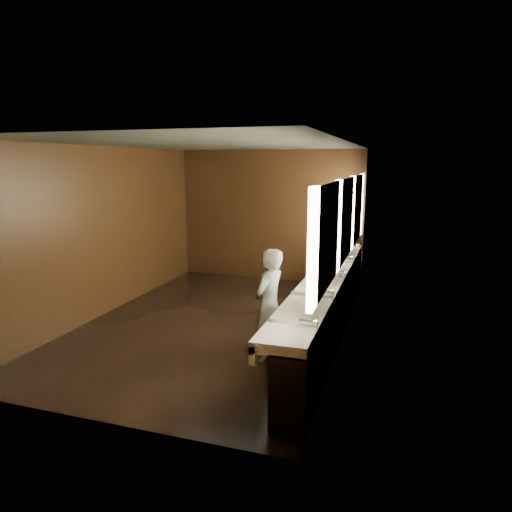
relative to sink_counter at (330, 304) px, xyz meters
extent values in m
plane|color=black|center=(-1.79, 0.00, -0.50)|extent=(6.00, 6.00, 0.00)
cube|color=#2D2D2B|center=(-1.79, 0.00, 2.30)|extent=(4.00, 6.00, 0.02)
cube|color=black|center=(-1.79, 3.00, 0.90)|extent=(4.00, 0.02, 2.80)
cube|color=black|center=(-1.79, -3.00, 0.90)|extent=(4.00, 0.02, 2.80)
cube|color=black|center=(-3.79, 0.00, 0.90)|extent=(0.02, 6.00, 2.80)
cube|color=black|center=(0.21, 0.00, 0.90)|extent=(0.02, 6.00, 2.80)
cube|color=black|center=(0.03, 0.00, -0.09)|extent=(0.36, 5.40, 0.81)
cube|color=white|center=(-0.07, 0.00, 0.35)|extent=(0.55, 5.40, 0.12)
cube|color=white|center=(-0.31, 0.00, 0.27)|extent=(0.06, 5.40, 0.18)
cylinder|color=silver|center=(0.12, -2.20, 0.49)|extent=(0.18, 0.04, 0.04)
cylinder|color=silver|center=(0.12, -1.10, 0.49)|extent=(0.18, 0.04, 0.04)
cylinder|color=silver|center=(0.12, 0.00, 0.49)|extent=(0.18, 0.04, 0.04)
cylinder|color=silver|center=(0.12, 1.10, 0.49)|extent=(0.18, 0.04, 0.04)
cylinder|color=silver|center=(0.12, 2.20, 0.49)|extent=(0.18, 0.04, 0.04)
cube|color=#FCF2C4|center=(0.18, -2.40, 1.25)|extent=(0.06, 0.22, 1.15)
cube|color=white|center=(0.19, -1.60, 1.25)|extent=(0.03, 1.32, 1.15)
cube|color=#FCF2C4|center=(0.18, -0.80, 1.25)|extent=(0.06, 0.23, 1.15)
cube|color=white|center=(0.19, 0.00, 1.25)|extent=(0.03, 1.32, 1.15)
cube|color=#FCF2C4|center=(0.18, 0.80, 1.25)|extent=(0.06, 0.23, 1.15)
cube|color=white|center=(0.19, 1.60, 1.25)|extent=(0.03, 1.32, 1.15)
cube|color=#FCF2C4|center=(0.18, 2.40, 1.25)|extent=(0.06, 0.22, 1.15)
imported|color=#7EA8BC|center=(-0.62, -1.06, 0.24)|extent=(0.47, 0.61, 1.47)
cylinder|color=black|center=(-0.22, -1.16, -0.20)|extent=(0.47, 0.47, 0.59)
camera|label=1|loc=(0.93, -6.44, 2.04)|focal=32.00mm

